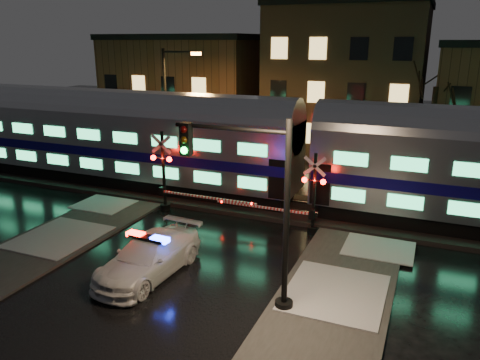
{
  "coord_description": "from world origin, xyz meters",
  "views": [
    {
      "loc": [
        9.15,
        -18.36,
        8.97
      ],
      "look_at": [
        0.41,
        2.5,
        2.2
      ],
      "focal_mm": 35.0,
      "sensor_mm": 36.0,
      "label": 1
    }
  ],
  "objects_px": {
    "police_car": "(149,257)",
    "streetlight": "(169,103)",
    "traffic_light": "(256,210)",
    "crossing_signal_right": "(306,200)",
    "crossing_signal_left": "(169,179)"
  },
  "relations": [
    {
      "from": "police_car",
      "to": "traffic_light",
      "type": "height_order",
      "value": "traffic_light"
    },
    {
      "from": "crossing_signal_right",
      "to": "streetlight",
      "type": "xyz_separation_m",
      "value": [
        -11.4,
        6.7,
        3.24
      ]
    },
    {
      "from": "crossing_signal_left",
      "to": "traffic_light",
      "type": "distance_m",
      "value": 10.5
    },
    {
      "from": "crossing_signal_right",
      "to": "police_car",
      "type": "bearing_deg",
      "value": -124.82
    },
    {
      "from": "crossing_signal_left",
      "to": "streetlight",
      "type": "relative_size",
      "value": 0.73
    },
    {
      "from": "streetlight",
      "to": "crossing_signal_right",
      "type": "bearing_deg",
      "value": -30.43
    },
    {
      "from": "police_car",
      "to": "streetlight",
      "type": "xyz_separation_m",
      "value": [
        -6.84,
        13.26,
        4.1
      ]
    },
    {
      "from": "police_car",
      "to": "streetlight",
      "type": "height_order",
      "value": "streetlight"
    },
    {
      "from": "crossing_signal_right",
      "to": "streetlight",
      "type": "relative_size",
      "value": 0.66
    },
    {
      "from": "crossing_signal_right",
      "to": "streetlight",
      "type": "height_order",
      "value": "streetlight"
    },
    {
      "from": "crossing_signal_right",
      "to": "traffic_light",
      "type": "height_order",
      "value": "traffic_light"
    },
    {
      "from": "crossing_signal_left",
      "to": "traffic_light",
      "type": "height_order",
      "value": "traffic_light"
    },
    {
      "from": "police_car",
      "to": "streetlight",
      "type": "bearing_deg",
      "value": 120.88
    },
    {
      "from": "crossing_signal_right",
      "to": "traffic_light",
      "type": "bearing_deg",
      "value": -89.24
    },
    {
      "from": "crossing_signal_left",
      "to": "crossing_signal_right",
      "type": "bearing_deg",
      "value": -0.07
    }
  ]
}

